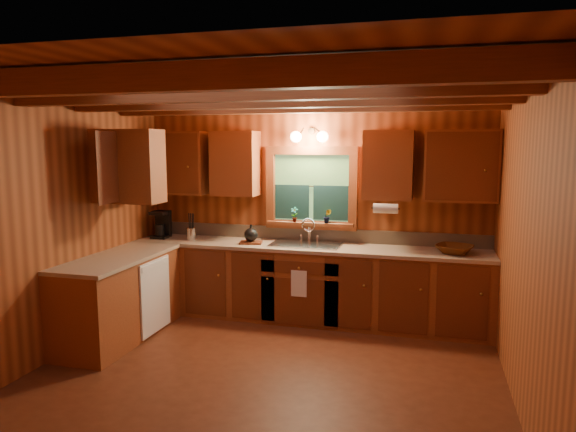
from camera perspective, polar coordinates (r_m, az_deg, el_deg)
The scene contains 20 objects.
room at distance 4.54m, azimuth -2.65°, elevation -1.96°, with size 4.20×4.20×4.20m.
ceiling_beams at distance 4.50m, azimuth -2.75°, elevation 13.16°, with size 4.20×2.54×0.18m.
base_cabinets at distance 6.08m, azimuth -3.32°, elevation -7.85°, with size 4.20×2.22×0.86m.
countertop at distance 5.97m, azimuth -3.21°, elevation -3.68°, with size 4.20×2.24×0.04m.
backsplash at distance 6.39m, azimuth 2.56°, elevation -2.00°, with size 4.20×0.02×0.16m, color tan.
dishwasher_panel at distance 5.93m, azimuth -14.30°, elevation -8.47°, with size 0.02×0.60×0.80m, color white.
upper_cabinets at distance 6.01m, azimuth -3.65°, elevation 5.61°, with size 4.19×1.77×0.78m.
window at distance 6.30m, azimuth 2.55°, elevation 2.89°, with size 1.12×0.08×1.00m.
window_sill at distance 6.31m, azimuth 2.44°, elevation -0.85°, with size 1.06×0.14×0.04m, color brown.
wall_sconce at distance 6.16m, azimuth 2.34°, elevation 8.69°, with size 0.45×0.21×0.17m.
paper_towel_roll at distance 5.85m, azimuth 10.63°, elevation 0.81°, with size 0.11×0.11×0.27m, color white.
dish_towel at distance 5.90m, azimuth 1.20°, elevation -7.41°, with size 0.18×0.01×0.30m, color white.
sink at distance 6.14m, azimuth 1.97°, elevation -3.58°, with size 0.82×0.48×0.43m.
coffee_maker at distance 6.78m, azimuth -13.65°, elevation -0.89°, with size 0.19×0.25×0.34m.
utensil_crock at distance 6.57m, azimuth -10.57°, elevation -1.85°, with size 0.12×0.12×0.33m.
cutting_board at distance 6.23m, azimuth -4.07°, elevation -2.91°, with size 0.26×0.19×0.02m, color #5A2713.
teakettle at distance 6.22m, azimuth -4.08°, elevation -2.06°, with size 0.16×0.16×0.21m.
wicker_basket at distance 5.92m, azimuth 17.74°, elevation -3.49°, with size 0.39×0.39×0.10m, color #48230C.
potted_plant_left at distance 6.30m, azimuth 0.70°, elevation 0.18°, with size 0.10×0.07×0.18m, color #5A2713.
potted_plant_right at distance 6.22m, azimuth 4.33°, elevation -0.01°, with size 0.09×0.07×0.17m, color #5A2713.
Camera 1 is at (1.38, -4.26, 2.07)m, focal length 32.51 mm.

